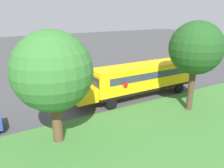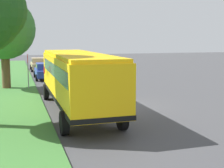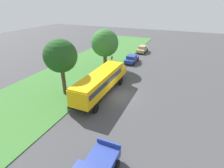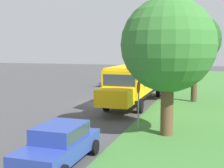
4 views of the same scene
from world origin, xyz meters
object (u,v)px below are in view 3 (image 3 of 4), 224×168
object	(u,v)px
car_tan_middle	(142,49)
stop_sign	(112,62)
car_blue_nearest	(132,58)
school_bus	(101,81)
oak_tree_beside_bus	(61,57)
oak_tree_roadside_mid	(105,44)

from	to	relation	value
car_tan_middle	stop_sign	size ratio (longest dim) A/B	1.61
car_blue_nearest	car_tan_middle	distance (m)	8.49
school_bus	car_tan_middle	xyz separation A→B (m)	(-0.36, 22.89, -1.05)
car_blue_nearest	car_tan_middle	xyz separation A→B (m)	(0.00, 8.49, 0.00)
car_tan_middle	car_blue_nearest	bearing A→B (deg)	-90.00
car_blue_nearest	oak_tree_beside_bus	world-z (taller)	oak_tree_beside_bus
car_blue_nearest	oak_tree_beside_bus	bearing A→B (deg)	-104.09
oak_tree_beside_bus	stop_sign	bearing A→B (deg)	77.65
car_tan_middle	oak_tree_beside_bus	xyz separation A→B (m)	(-4.06, -24.67, 4.33)
school_bus	stop_sign	world-z (taller)	school_bus
school_bus	oak_tree_beside_bus	size ratio (longest dim) A/B	1.69
school_bus	car_tan_middle	bearing A→B (deg)	90.90
car_blue_nearest	stop_sign	xyz separation A→B (m)	(-1.80, -5.85, 0.86)
car_blue_nearest	oak_tree_roadside_mid	world-z (taller)	oak_tree_roadside_mid
oak_tree_beside_bus	school_bus	bearing A→B (deg)	21.97
car_tan_middle	oak_tree_roadside_mid	xyz separation A→B (m)	(-3.37, -13.83, 3.75)
car_blue_nearest	oak_tree_roadside_mid	bearing A→B (deg)	-122.25
oak_tree_beside_bus	stop_sign	world-z (taller)	oak_tree_beside_bus
car_tan_middle	oak_tree_roadside_mid	bearing A→B (deg)	-103.68
oak_tree_roadside_mid	stop_sign	size ratio (longest dim) A/B	2.58
oak_tree_beside_bus	stop_sign	size ratio (longest dim) A/B	2.68
school_bus	oak_tree_roadside_mid	distance (m)	10.16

